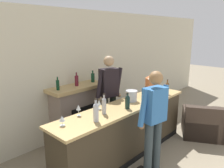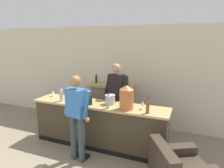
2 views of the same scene
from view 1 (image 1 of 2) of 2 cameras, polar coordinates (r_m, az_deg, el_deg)
The scene contains 17 objects.
wall_back_panel at distance 4.85m, azimuth -10.29°, elevation 2.52°, with size 12.00×0.07×2.75m.
bar_counter at distance 4.16m, azimuth 3.66°, elevation -11.95°, with size 3.07×0.63×1.00m.
fireplace_stone at distance 4.80m, azimuth -9.05°, elevation -7.15°, with size 1.26×0.52×1.47m.
armchair_black at distance 5.33m, azimuth 22.80°, elevation -9.80°, with size 1.13×1.15×0.77m.
person_customer at distance 3.51m, azimuth 10.85°, elevation -9.10°, with size 0.65×0.35×1.72m.
person_bartender at distance 4.47m, azimuth -0.78°, elevation -2.95°, with size 0.65×0.36×1.82m.
copper_dispenser at distance 4.36m, azimuth 10.48°, elevation -0.50°, with size 0.29×0.33×0.49m.
ice_bucket_steel at distance 4.16m, azimuth 5.11°, elevation -3.08°, with size 0.22×0.22×0.20m.
wine_bottle_cabernet_heavy at distance 3.23m, azimuth -4.24°, elevation -7.15°, with size 0.08×0.08×0.35m.
wine_bottle_port_short at distance 4.73m, azimuth 14.20°, elevation -0.92°, with size 0.07×0.07×0.32m.
wine_bottle_merlot_tall at distance 3.51m, azimuth -2.10°, elevation -5.51°, with size 0.07×0.07×0.33m.
wine_bottle_chardonnay_pale at distance 4.05m, azimuth 8.64°, elevation -3.11°, with size 0.07×0.07×0.31m.
wine_bottle_riesling_slim at distance 3.75m, azimuth 4.06°, elevation -4.55°, with size 0.08×0.08×0.28m.
wine_glass_near_bucket at distance 3.17m, azimuth -12.92°, elevation -8.85°, with size 0.08×0.08×0.15m.
wine_glass_by_dispenser at distance 4.70m, azimuth 11.29°, elevation -1.07°, with size 0.08×0.08×0.17m.
wine_glass_back_row at distance 3.72m, azimuth -3.42°, elevation -4.93°, with size 0.07×0.07×0.16m.
wine_glass_front_left at distance 3.48m, azimuth -8.76°, elevation -6.16°, with size 0.07×0.07×0.18m.
Camera 1 is at (-2.82, 0.65, 2.30)m, focal length 35.00 mm.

